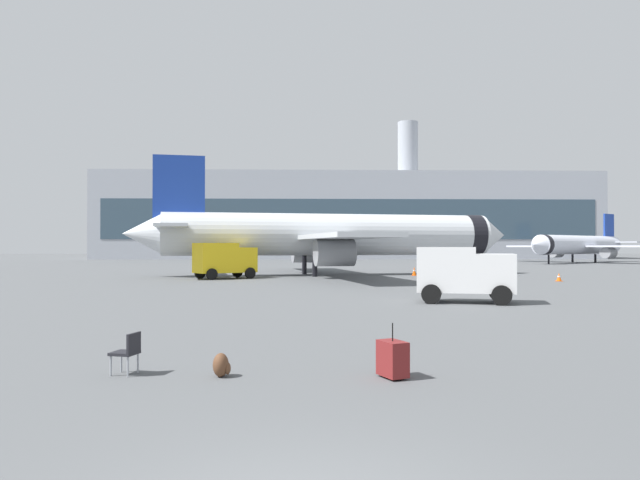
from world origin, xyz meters
TOP-DOWN VIEW (x-y plane):
  - airplane_at_gate at (2.40, 47.92)m, footprint 35.64×32.34m
  - airplane_taxiing at (44.02, 86.37)m, footprint 23.71×21.76m
  - service_truck at (-6.32, 42.31)m, footprint 5.23×4.45m
  - cargo_van at (7.58, 21.61)m, footprint 4.76×3.26m
  - safety_cone_near at (10.05, 46.76)m, footprint 0.44×0.44m
  - safety_cone_mid at (-9.89, 50.97)m, footprint 0.44×0.44m
  - safety_cone_far at (19.30, 37.96)m, footprint 0.44×0.44m
  - rolling_suitcase at (1.81, 6.02)m, footprint 0.62×0.75m
  - traveller_backpack at (-1.62, 6.23)m, footprint 0.36×0.40m
  - gate_chair at (-3.57, 6.49)m, footprint 0.59×0.59m
  - terminal_building at (9.87, 122.86)m, footprint 104.68×21.77m

SIDE VIEW (x-z plane):
  - traveller_backpack at x=-1.62m, z-range -0.01..0.47m
  - safety_cone_far at x=19.30m, z-range -0.01..0.62m
  - rolling_suitcase at x=1.81m, z-range -0.16..0.94m
  - safety_cone_near at x=10.05m, z-range -0.01..0.80m
  - safety_cone_mid at x=-9.89m, z-range -0.01..0.82m
  - gate_chair at x=-3.57m, z-range 0.07..0.93m
  - cargo_van at x=7.58m, z-range 0.15..2.75m
  - service_truck at x=-6.32m, z-range 0.16..3.05m
  - airplane_taxiing at x=44.02m, z-range -1.23..6.88m
  - airplane_at_gate at x=2.40m, z-range -1.59..8.91m
  - terminal_building at x=9.87m, z-range -5.92..24.04m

